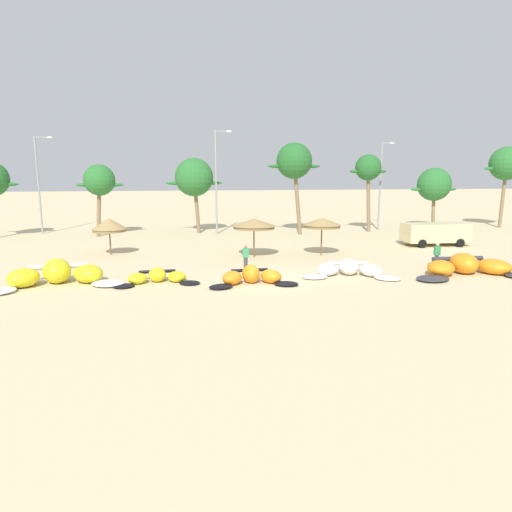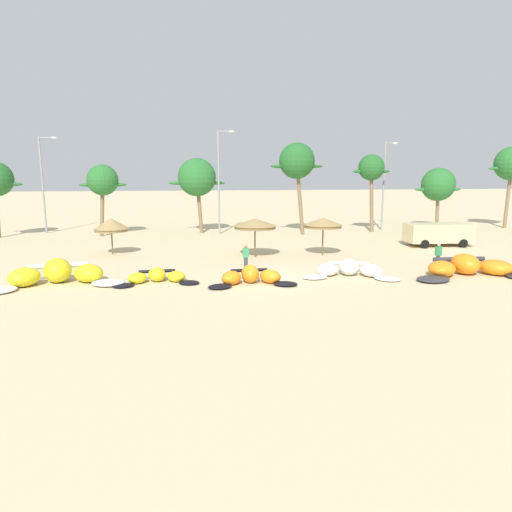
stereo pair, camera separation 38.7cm
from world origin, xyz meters
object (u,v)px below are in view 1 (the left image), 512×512
Objects in this scene: kite_center at (349,270)px; palm_left at (99,181)px; kite_left_of_center at (252,277)px; beach_umbrella_middle at (254,224)px; palm_right_of_gap at (434,185)px; lamppost_west at (40,180)px; kite_left at (157,277)px; parked_van at (434,232)px; beach_umbrella_near_palms at (322,223)px; lamppost_west_center at (217,177)px; beach_umbrella_near_van at (109,225)px; kite_far_left at (56,275)px; person_near_kites at (246,258)px; palm_right at (507,164)px; lamppost_east_center at (381,182)px; person_by_umbrellas at (437,255)px; palm_center_right at (368,169)px; kite_right_of_center at (467,267)px; palm_left_of_gap at (194,178)px; palm_center_left at (294,162)px.

kite_center is 26.43m from palm_left.
kite_left_of_center is 1.64× the size of beach_umbrella_middle.
lamppost_west reaches higher than palm_right_of_gap.
kite_left is 34.86m from palm_right_of_gap.
parked_van is (15.46, 2.86, -1.31)m from beach_umbrella_middle.
lamppost_west_center is (-6.61, 12.74, 3.11)m from beach_umbrella_near_palms.
kite_far_left is at bearing -99.13° from beach_umbrella_near_van.
palm_right is (30.66, 17.61, 6.02)m from person_near_kites.
palm_right_of_gap is (34.17, 0.96, -0.52)m from palm_left.
lamppost_west_center is at bearing -0.36° from palm_left.
lamppost_east_center is at bearing 52.04° from beach_umbrella_near_palms.
kite_left_of_center is 31.61m from palm_right_of_gap.
kite_left is at bearing -156.77° from person_near_kites.
palm_right is at bearing 45.04° from person_by_umbrellas.
palm_right_of_gap is at bearing 60.78° from person_by_umbrellas.
palm_center_right is (14.56, 16.52, 5.47)m from person_near_kites.
kite_right_of_center is at bearing -37.29° from lamppost_west.
beach_umbrella_near_van is 13.26m from palm_left_of_gap.
beach_umbrella_near_van is 25.74m from parked_van.
parked_van reaches higher than kite_center.
palm_left reaches higher than parked_van.
palm_center_left is (18.17, -1.60, 1.78)m from palm_left.
beach_umbrella_middle reaches higher than kite_left_of_center.
kite_far_left is 1.29× the size of kite_center.
palm_center_left is at bearing -175.22° from palm_right.
kite_far_left is at bearing -178.11° from person_by_umbrellas.
beach_umbrella_near_palms is at bearing 50.75° from kite_left_of_center.
parked_van is at bearing 0.66° from beach_umbrella_near_van.
palm_right_of_gap is at bearing 0.13° from palm_left_of_gap.
beach_umbrella_near_van is at bearing -165.02° from palm_right.
beach_umbrella_middle is at bearing -82.61° from lamppost_west_center.
palm_right_of_gap is (25.41, 0.06, -0.79)m from palm_left_of_gap.
kite_right_of_center is at bearing -13.46° from person_near_kites.
kite_left_of_center is at bearing -83.18° from palm_left_of_gap.
kite_center is 0.77× the size of palm_left_of_gap.
parked_van is 12.99m from palm_right_of_gap.
palm_left reaches higher than kite_left_of_center.
parked_van is (27.13, 9.12, 0.58)m from kite_far_left.
person_near_kites is at bearing -150.12° from palm_right.
kite_center is 0.57× the size of lamppost_west_center.
beach_umbrella_near_van is at bearing 170.40° from beach_umbrella_near_palms.
palm_center_right is (25.98, -0.69, 1.11)m from palm_left.
kite_center is 0.85× the size of palm_left.
palm_left is 1.04× the size of palm_right_of_gap.
person_by_umbrellas is 18.64m from palm_center_right.
lamppost_east_center is (16.55, 17.75, 4.20)m from person_near_kites.
lamppost_west_center is 17.04m from lamppost_east_center.
palm_left is (-11.31, 20.46, 4.80)m from kite_left_of_center.
beach_umbrella_near_van is 1.66× the size of person_by_umbrellas.
palm_center_right is (8.75, 18.77, 5.92)m from kite_center.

